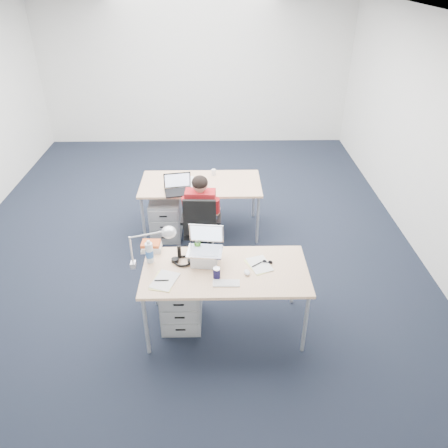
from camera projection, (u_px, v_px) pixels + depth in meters
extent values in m
plane|color=black|center=(189.00, 230.00, 6.19)|extent=(7.00, 7.00, 0.00)
cube|color=silver|center=(195.00, 72.00, 8.43)|extent=(6.00, 0.02, 2.80)
cube|color=silver|center=(148.00, 351.00, 2.47)|extent=(6.00, 0.02, 2.80)
cube|color=silver|center=(422.00, 134.00, 5.50)|extent=(0.02, 7.00, 2.80)
cube|color=white|center=(178.00, 11.00, 4.72)|extent=(6.00, 7.00, 0.01)
cube|color=tan|center=(225.00, 271.00, 4.21)|extent=(1.60, 0.80, 0.03)
cylinder|color=#B7BABC|center=(146.00, 326.00, 4.09)|extent=(0.04, 0.04, 0.70)
cylinder|color=#B7BABC|center=(305.00, 324.00, 4.11)|extent=(0.04, 0.04, 0.70)
cylinder|color=#B7BABC|center=(155.00, 279.00, 4.69)|extent=(0.04, 0.04, 0.70)
cylinder|color=#B7BABC|center=(294.00, 277.00, 4.71)|extent=(0.04, 0.04, 0.70)
cube|color=tan|center=(201.00, 184.00, 5.83)|extent=(1.60, 0.80, 0.03)
cylinder|color=#B7BABC|center=(143.00, 221.00, 5.71)|extent=(0.04, 0.04, 0.70)
cylinder|color=#B7BABC|center=(258.00, 220.00, 5.73)|extent=(0.04, 0.04, 0.70)
cylinder|color=#B7BABC|center=(150.00, 196.00, 6.30)|extent=(0.04, 0.04, 0.70)
cylinder|color=#B7BABC|center=(254.00, 195.00, 6.33)|extent=(0.04, 0.04, 0.70)
cylinder|color=black|center=(202.00, 242.00, 5.50)|extent=(0.04, 0.04, 0.37)
cube|color=black|center=(201.00, 230.00, 5.40)|extent=(0.42, 0.42, 0.06)
cube|color=black|center=(200.00, 218.00, 5.08)|extent=(0.39, 0.06, 0.46)
cube|color=#B4191E|center=(201.00, 209.00, 5.26)|extent=(0.37, 0.21, 0.49)
sphere|color=tan|center=(200.00, 184.00, 5.08)|extent=(0.19, 0.19, 0.19)
cube|color=#9DA1A2|center=(181.00, 300.00, 4.51)|extent=(0.40, 0.50, 0.55)
cube|color=#9DA1A2|center=(166.00, 218.00, 5.93)|extent=(0.40, 0.50, 0.55)
cube|color=white|center=(226.00, 283.00, 4.02)|extent=(0.25, 0.11, 0.01)
ellipsoid|color=white|center=(247.00, 272.00, 4.14)|extent=(0.07, 0.10, 0.03)
cylinder|color=#151238|center=(217.00, 273.00, 4.07)|extent=(0.08, 0.08, 0.11)
cylinder|color=silver|center=(149.00, 251.00, 4.25)|extent=(0.08, 0.08, 0.25)
cube|color=silver|center=(151.00, 246.00, 4.46)|extent=(0.24, 0.20, 0.09)
cube|color=black|center=(179.00, 252.00, 4.33)|extent=(0.04, 0.03, 0.14)
cube|color=#FFFE93|center=(164.00, 281.00, 4.05)|extent=(0.27, 0.33, 0.01)
cube|color=#FFFE93|center=(259.00, 265.00, 4.26)|extent=(0.27, 0.32, 0.01)
cylinder|color=white|center=(214.00, 172.00, 6.00)|extent=(0.07, 0.07, 0.09)
cube|color=white|center=(184.00, 182.00, 5.82)|extent=(0.25, 0.35, 0.01)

